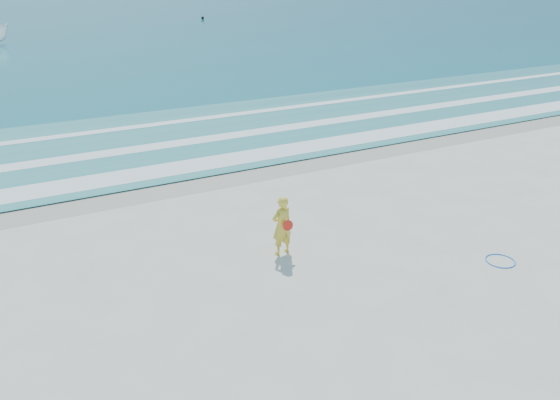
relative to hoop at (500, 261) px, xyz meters
name	(u,v)px	position (x,y,z in m)	size (l,w,h in m)	color
ground	(372,305)	(-4.00, -0.06, -0.01)	(400.00, 400.00, 0.00)	silver
wet_sand	(218,176)	(-4.00, 8.94, -0.01)	(400.00, 2.40, 0.00)	#B2A893
ocean	(19,7)	(-4.00, 104.94, 0.01)	(400.00, 190.00, 0.04)	#19727F
shallow	(175,138)	(-4.00, 13.94, 0.03)	(400.00, 10.00, 0.01)	#59B7AD
foam_near	(205,163)	(-4.00, 10.24, 0.04)	(400.00, 1.40, 0.01)	white
foam_mid	(181,143)	(-4.00, 13.14, 0.04)	(400.00, 0.90, 0.01)	white
foam_far	(158,124)	(-4.00, 16.44, 0.04)	(400.00, 0.60, 0.01)	white
hoop	(500,261)	(0.00, 0.00, 0.00)	(0.72, 0.72, 0.03)	blue
buoy	(203,18)	(16.56, 66.46, 0.23)	(0.41, 0.41, 0.41)	black
woman	(282,226)	(-4.65, 2.91, 0.78)	(0.62, 0.46, 1.58)	yellow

